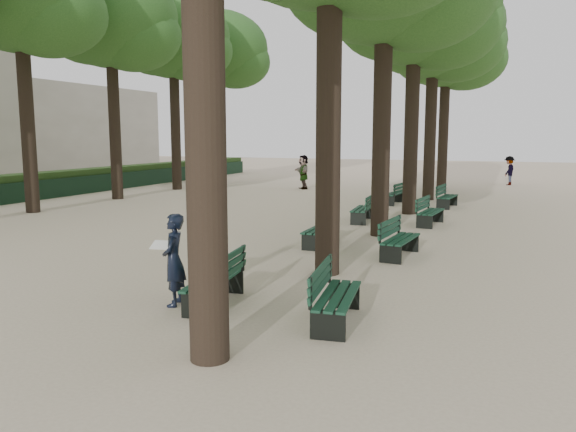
% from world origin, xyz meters
% --- Properties ---
extents(ground, '(120.00, 120.00, 0.00)m').
position_xyz_m(ground, '(0.00, 0.00, 0.00)').
color(ground, beige).
rests_on(ground, ground).
extents(tree_central_3, '(6.00, 6.00, 9.95)m').
position_xyz_m(tree_central_3, '(1.50, 13.00, 7.65)').
color(tree_central_3, '#33261C').
rests_on(tree_central_3, ground).
extents(tree_central_4, '(6.00, 6.00, 9.95)m').
position_xyz_m(tree_central_4, '(1.50, 18.00, 7.65)').
color(tree_central_4, '#33261C').
rests_on(tree_central_4, ground).
extents(tree_central_5, '(6.00, 6.00, 9.95)m').
position_xyz_m(tree_central_5, '(1.50, 23.00, 7.65)').
color(tree_central_5, '#33261C').
rests_on(tree_central_5, ground).
extents(tree_far_3, '(6.00, 6.00, 10.45)m').
position_xyz_m(tree_far_3, '(-12.00, 13.00, 8.14)').
color(tree_far_3, '#33261C').
rests_on(tree_far_3, ground).
extents(tree_far_4, '(6.00, 6.00, 10.45)m').
position_xyz_m(tree_far_4, '(-12.00, 18.00, 8.14)').
color(tree_far_4, '#33261C').
rests_on(tree_far_4, ground).
extents(tree_far_5, '(6.00, 6.00, 10.45)m').
position_xyz_m(tree_far_5, '(-12.00, 23.00, 8.14)').
color(tree_far_5, '#33261C').
rests_on(tree_far_5, ground).
extents(bench_left_0, '(0.81, 1.86, 0.92)m').
position_xyz_m(bench_left_0, '(0.37, 0.14, 0.27)').
color(bench_left_0, black).
rests_on(bench_left_0, ground).
extents(bench_left_1, '(0.61, 1.81, 0.92)m').
position_xyz_m(bench_left_1, '(0.37, 5.91, 0.27)').
color(bench_left_1, black).
rests_on(bench_left_1, ground).
extents(bench_left_2, '(0.70, 1.84, 0.92)m').
position_xyz_m(bench_left_2, '(0.37, 10.39, 0.27)').
color(bench_left_2, black).
rests_on(bench_left_2, ground).
extents(bench_left_3, '(0.75, 1.85, 0.92)m').
position_xyz_m(bench_left_3, '(0.37, 15.79, 0.27)').
color(bench_left_3, black).
rests_on(bench_left_3, ground).
extents(bench_right_0, '(0.80, 1.86, 0.92)m').
position_xyz_m(bench_right_0, '(2.63, 0.01, 0.27)').
color(bench_right_0, black).
rests_on(bench_right_0, ground).
extents(bench_right_1, '(0.73, 1.84, 0.92)m').
position_xyz_m(bench_right_1, '(2.63, 5.24, 0.27)').
color(bench_right_1, black).
rests_on(bench_right_1, ground).
extents(bench_right_2, '(0.74, 1.85, 0.92)m').
position_xyz_m(bench_right_2, '(2.63, 10.52, 0.27)').
color(bench_right_2, black).
rests_on(bench_right_2, ground).
extents(bench_right_3, '(0.75, 1.85, 0.92)m').
position_xyz_m(bench_right_3, '(2.63, 15.47, 0.27)').
color(bench_right_3, black).
rests_on(bench_right_3, ground).
extents(man_with_map, '(0.70, 0.72, 1.61)m').
position_xyz_m(man_with_map, '(-0.27, -0.13, 0.81)').
color(man_with_map, black).
rests_on(man_with_map, ground).
extents(pedestrian_b, '(0.63, 1.16, 1.72)m').
position_xyz_m(pedestrian_b, '(4.84, 27.65, 0.86)').
color(pedestrian_b, '#262628').
rests_on(pedestrian_b, ground).
extents(pedestrian_e, '(1.34, 1.62, 1.87)m').
position_xyz_m(pedestrian_e, '(-5.64, 20.77, 0.94)').
color(pedestrian_e, '#262628').
rests_on(pedestrian_e, ground).
extents(fence, '(0.08, 42.00, 0.90)m').
position_xyz_m(fence, '(-15.00, 11.00, 0.45)').
color(fence, black).
rests_on(fence, ground).
extents(hedge, '(1.20, 42.00, 1.20)m').
position_xyz_m(hedge, '(-15.70, 11.00, 0.60)').
color(hedge, '#203D15').
rests_on(hedge, ground).
extents(building_far, '(12.00, 16.00, 7.00)m').
position_xyz_m(building_far, '(-33.00, 30.00, 3.50)').
color(building_far, '#B7B2A3').
rests_on(building_far, ground).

